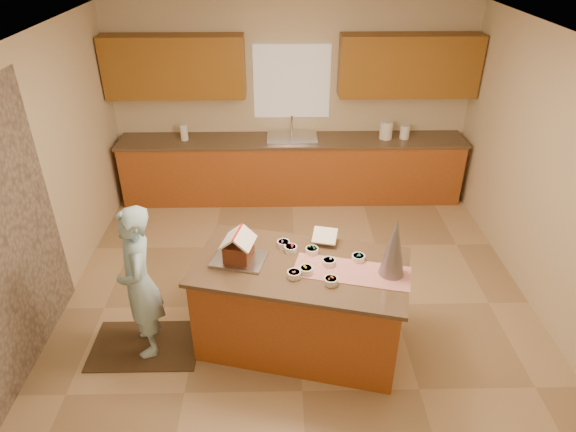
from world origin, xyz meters
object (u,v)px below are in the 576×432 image
object	(u,v)px
boy	(139,283)
island_base	(300,307)
tinsel_tree	(394,247)
gingerbread_house	(238,248)

from	to	relation	value
boy	island_base	bearing A→B (deg)	74.89
tinsel_tree	boy	distance (m)	2.26
boy	gingerbread_house	bearing A→B (deg)	80.94
tinsel_tree	island_base	bearing A→B (deg)	169.73
island_base	boy	bearing A→B (deg)	-165.00
island_base	gingerbread_house	world-z (taller)	gingerbread_house
island_base	tinsel_tree	xyz separation A→B (m)	(0.78, -0.14, 0.76)
island_base	boy	xyz separation A→B (m)	(-1.44, -0.03, 0.33)
tinsel_tree	gingerbread_house	bearing A→B (deg)	170.37
tinsel_tree	gingerbread_house	size ratio (longest dim) A/B	1.63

